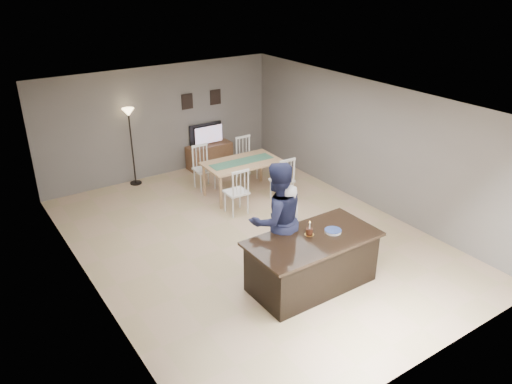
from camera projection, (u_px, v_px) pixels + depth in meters
floor at (251, 239)px, 9.65m from camera, size 8.00×8.00×0.00m
room_shell at (251, 158)px, 8.95m from camera, size 8.00×8.00×8.00m
kitchen_island at (312, 261)px, 8.10m from camera, size 2.15×1.10×0.90m
tv_console at (210, 156)px, 12.97m from camera, size 1.20×0.40×0.60m
television at (207, 134)px, 12.79m from camera, size 0.91×0.12×0.53m
tv_screen_glow at (209, 135)px, 12.72m from camera, size 0.78×0.00×0.78m
picture_frames at (202, 99)px, 12.49m from camera, size 1.10×0.02×0.38m
doorway at (147, 300)px, 5.87m from camera, size 0.00×2.10×2.65m
woman at (286, 230)px, 8.30m from camera, size 0.62×0.43×1.65m
man at (277, 220)px, 8.22m from camera, size 1.06×0.87×2.02m
birthday_cake at (309, 231)px, 7.98m from camera, size 0.16×0.16×0.24m
plate_stack at (333, 231)px, 8.06m from camera, size 0.27×0.27×0.04m
dining_table at (242, 167)px, 11.26m from camera, size 1.73×1.97×1.04m
floor_lamp at (130, 126)px, 11.47m from camera, size 0.28×0.28×1.86m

